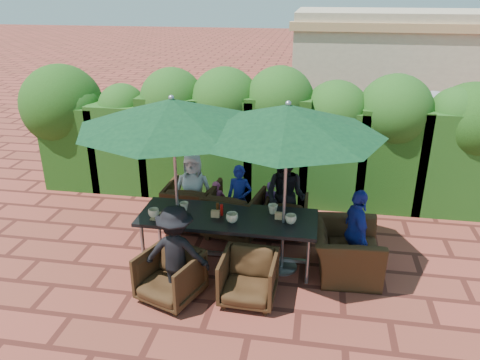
% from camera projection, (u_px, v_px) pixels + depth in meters
% --- Properties ---
extents(ground, '(80.00, 80.00, 0.00)m').
position_uv_depth(ground, '(229.00, 257.00, 7.06)').
color(ground, brown).
rests_on(ground, ground).
extents(dining_table, '(2.54, 0.90, 0.75)m').
position_uv_depth(dining_table, '(228.00, 221.00, 6.68)').
color(dining_table, black).
rests_on(dining_table, ground).
extents(umbrella_left, '(2.62, 2.62, 2.46)m').
position_uv_depth(umbrella_left, '(172.00, 113.00, 6.23)').
color(umbrella_left, gray).
rests_on(umbrella_left, ground).
extents(umbrella_right, '(2.54, 2.54, 2.46)m').
position_uv_depth(umbrella_right, '(288.00, 120.00, 5.93)').
color(umbrella_right, gray).
rests_on(umbrella_right, ground).
extents(chair_far_left, '(0.86, 0.81, 0.86)m').
position_uv_depth(chair_far_left, '(193.00, 202.00, 7.82)').
color(chair_far_left, black).
rests_on(chair_far_left, ground).
extents(chair_far_mid, '(0.97, 0.93, 0.86)m').
position_uv_depth(chair_far_mid, '(234.00, 210.00, 7.56)').
color(chair_far_mid, black).
rests_on(chair_far_mid, ground).
extents(chair_far_right, '(0.68, 0.64, 0.69)m').
position_uv_depth(chair_far_right, '(286.00, 213.00, 7.65)').
color(chair_far_right, black).
rests_on(chair_far_right, ground).
extents(chair_near_left, '(0.89, 0.86, 0.73)m').
position_uv_depth(chair_near_left, '(170.00, 274.00, 6.00)').
color(chair_near_left, black).
rests_on(chair_near_left, ground).
extents(chair_near_right, '(0.72, 0.68, 0.72)m').
position_uv_depth(chair_near_right, '(249.00, 276.00, 5.97)').
color(chair_near_right, black).
rests_on(chair_near_right, ground).
extents(chair_end_right, '(0.75, 1.10, 0.93)m').
position_uv_depth(chair_end_right, '(347.00, 244.00, 6.51)').
color(chair_end_right, black).
rests_on(chair_end_right, ground).
extents(adult_far_left, '(0.67, 0.44, 1.29)m').
position_uv_depth(adult_far_left, '(193.00, 191.00, 7.73)').
color(adult_far_left, silver).
rests_on(adult_far_left, ground).
extents(adult_far_mid, '(0.43, 0.35, 1.14)m').
position_uv_depth(adult_far_mid, '(239.00, 199.00, 7.61)').
color(adult_far_mid, navy).
rests_on(adult_far_mid, ground).
extents(adult_far_right, '(0.79, 0.65, 1.43)m').
position_uv_depth(adult_far_right, '(285.00, 197.00, 7.34)').
color(adult_far_right, black).
rests_on(adult_far_right, ground).
extents(adult_near_left, '(0.85, 0.42, 1.30)m').
position_uv_depth(adult_near_left, '(176.00, 253.00, 5.93)').
color(adult_near_left, black).
rests_on(adult_near_left, ground).
extents(adult_end_right, '(0.55, 0.82, 1.27)m').
position_uv_depth(adult_end_right, '(356.00, 233.00, 6.44)').
color(adult_end_right, navy).
rests_on(adult_end_right, ground).
extents(child_left, '(0.34, 0.30, 0.80)m').
position_uv_depth(child_left, '(217.00, 204.00, 7.82)').
color(child_left, '#D14983').
rests_on(child_left, ground).
extents(child_right, '(0.34, 0.30, 0.82)m').
position_uv_depth(child_right, '(271.00, 206.00, 7.74)').
color(child_right, '#8B499E').
rests_on(child_right, ground).
extents(pedestrian_a, '(1.65, 0.86, 1.68)m').
position_uv_depth(pedestrian_a, '(339.00, 129.00, 10.39)').
color(pedestrian_a, '#248643').
rests_on(pedestrian_a, ground).
extents(pedestrian_b, '(0.80, 0.55, 1.55)m').
position_uv_depth(pedestrian_b, '(368.00, 134.00, 10.26)').
color(pedestrian_b, '#D14983').
rests_on(pedestrian_b, ground).
extents(pedestrian_c, '(1.23, 1.00, 1.76)m').
position_uv_depth(pedestrian_c, '(429.00, 132.00, 10.01)').
color(pedestrian_c, gray).
rests_on(pedestrian_c, ground).
extents(cup_a, '(0.16, 0.16, 0.12)m').
position_uv_depth(cup_a, '(154.00, 213.00, 6.61)').
color(cup_a, beige).
rests_on(cup_a, dining_table).
extents(cup_b, '(0.13, 0.13, 0.12)m').
position_uv_depth(cup_b, '(184.00, 206.00, 6.81)').
color(cup_b, beige).
rests_on(cup_b, dining_table).
extents(cup_c, '(0.17, 0.17, 0.13)m').
position_uv_depth(cup_c, '(232.00, 218.00, 6.47)').
color(cup_c, beige).
rests_on(cup_c, dining_table).
extents(cup_d, '(0.14, 0.14, 0.13)m').
position_uv_depth(cup_d, '(273.00, 209.00, 6.72)').
color(cup_d, beige).
rests_on(cup_d, dining_table).
extents(cup_e, '(0.16, 0.16, 0.13)m').
position_uv_depth(cup_e, '(291.00, 219.00, 6.44)').
color(cup_e, beige).
rests_on(cup_e, dining_table).
extents(ketchup_bottle, '(0.04, 0.04, 0.17)m').
position_uv_depth(ketchup_bottle, '(222.00, 210.00, 6.65)').
color(ketchup_bottle, '#B20C0A').
rests_on(ketchup_bottle, dining_table).
extents(sauce_bottle, '(0.04, 0.04, 0.17)m').
position_uv_depth(sauce_bottle, '(218.00, 208.00, 6.70)').
color(sauce_bottle, '#4C230C').
rests_on(sauce_bottle, dining_table).
extents(serving_tray, '(0.35, 0.25, 0.02)m').
position_uv_depth(serving_tray, '(165.00, 217.00, 6.62)').
color(serving_tray, '#987549').
rests_on(serving_tray, dining_table).
extents(number_block_left, '(0.12, 0.06, 0.10)m').
position_uv_depth(number_block_left, '(215.00, 214.00, 6.61)').
color(number_block_left, tan).
rests_on(number_block_left, dining_table).
extents(number_block_right, '(0.12, 0.06, 0.10)m').
position_uv_depth(number_block_right, '(279.00, 216.00, 6.56)').
color(number_block_right, tan).
rests_on(number_block_right, dining_table).
extents(hedge_wall, '(9.10, 1.60, 2.50)m').
position_uv_depth(hedge_wall, '(248.00, 128.00, 8.66)').
color(hedge_wall, '#19360E').
rests_on(hedge_wall, ground).
extents(building, '(6.20, 3.08, 3.20)m').
position_uv_depth(building, '(410.00, 75.00, 12.25)').
color(building, beige).
rests_on(building, ground).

